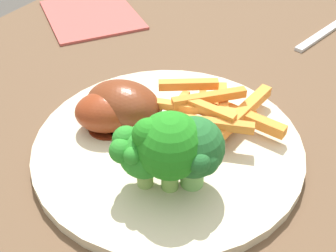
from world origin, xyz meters
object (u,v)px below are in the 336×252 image
broccoli_floret_back (192,149)px  fork (330,29)px  dinner_plate (168,145)px  chicken_drumstick_far (113,112)px  broccoli_floret_front (169,146)px  chicken_drumstick_near (126,105)px  dining_table (184,231)px  carrot_fries_pile (206,112)px  broccoli_floret_middle (141,152)px

broccoli_floret_back → fork: (-0.40, 0.03, -0.05)m
dinner_plate → chicken_drumstick_far: size_ratio=2.44×
broccoli_floret_front → chicken_drumstick_far: (-0.05, -0.09, -0.03)m
broccoli_floret_front → fork: (-0.42, 0.05, -0.06)m
chicken_drumstick_far → fork: size_ratio=0.60×
broccoli_floret_back → chicken_drumstick_near: size_ratio=0.53×
dining_table → dinner_plate: (-0.02, -0.03, 0.10)m
dining_table → chicken_drumstick_near: bearing=-106.8°
broccoli_floret_front → fork: 0.43m
broccoli_floret_back → carrot_fries_pile: bearing=-162.5°
broccoli_floret_front → broccoli_floret_middle: size_ratio=1.33×
dinner_plate → fork: bearing=167.5°
broccoli_floret_front → chicken_drumstick_far: bearing=-115.7°
dining_table → carrot_fries_pile: carrot_fries_pile is taller
dinner_plate → chicken_drumstick_far: bearing=-81.7°
broccoli_floret_back → chicken_drumstick_far: bearing=-106.0°
chicken_drumstick_far → dining_table: bearing=82.3°
chicken_drumstick_far → chicken_drumstick_near: bearing=146.5°
dinner_plate → broccoli_floret_back: size_ratio=3.85×
chicken_drumstick_far → fork: 0.40m
broccoli_floret_back → fork: broccoli_floret_back is taller
dinner_plate → broccoli_floret_back: 0.08m
chicken_drumstick_near → broccoli_floret_middle: bearing=43.3°
chicken_drumstick_near → chicken_drumstick_far: 0.02m
broccoli_floret_front → carrot_fries_pile: (-0.09, -0.01, -0.03)m
carrot_fries_pile → chicken_drumstick_far: bearing=-59.3°
chicken_drumstick_near → chicken_drumstick_far: (0.01, -0.01, -0.00)m
broccoli_floret_back → chicken_drumstick_far: broccoli_floret_back is taller
chicken_drumstick_near → chicken_drumstick_far: size_ratio=1.20×
carrot_fries_pile → fork: carrot_fries_pile is taller
broccoli_floret_front → carrot_fries_pile: 0.10m
carrot_fries_pile → broccoli_floret_front: bearing=6.3°
fork → broccoli_floret_back: bearing=-170.4°
dining_table → carrot_fries_pile: (-0.06, -0.01, 0.12)m
chicken_drumstick_far → fork: chicken_drumstick_far is taller
broccoli_floret_back → broccoli_floret_front: bearing=-46.9°
dining_table → broccoli_floret_middle: 0.15m
broccoli_floret_front → fork: broccoli_floret_front is taller
broccoli_floret_back → carrot_fries_pile: size_ratio=0.45×
chicken_drumstick_far → dinner_plate: bearing=98.3°
broccoli_floret_back → chicken_drumstick_near: broccoli_floret_back is taller
chicken_drumstick_near → fork: (-0.36, 0.13, -0.03)m
dining_table → chicken_drumstick_far: size_ratio=10.65×
dining_table → broccoli_floret_front: broccoli_floret_front is taller
chicken_drumstick_near → chicken_drumstick_far: chicken_drumstick_near is taller
broccoli_floret_middle → fork: broccoli_floret_middle is taller
dinner_plate → chicken_drumstick_near: (-0.00, -0.05, 0.03)m
broccoli_floret_back → broccoli_floret_middle: bearing=-59.8°
broccoli_floret_back → chicken_drumstick_near: 0.11m
dining_table → dinner_plate: 0.10m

